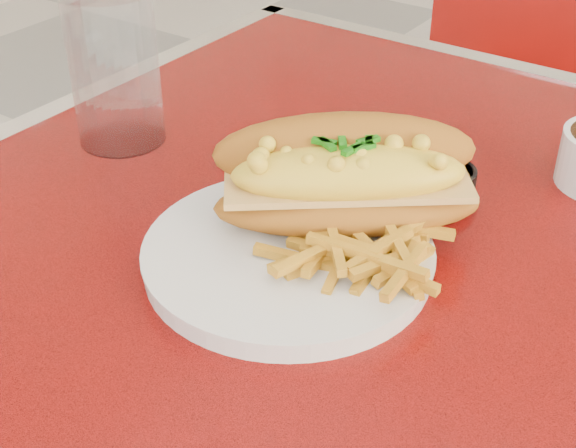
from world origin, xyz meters
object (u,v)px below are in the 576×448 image
Objects in this scene: diner_table at (556,436)px; water_tumbler at (115,69)px; dinner_plate at (288,255)px; sauce_cup_left at (445,181)px; fork at (364,260)px; mac_hoagie at (347,177)px.

diner_table is 7.92× the size of water_tumbler.
dinner_plate is 4.57× the size of sauce_cup_left.
fork is 2.05× the size of sauce_cup_left.
water_tumbler is at bearing 137.98° from mac_hoagie.
diner_table is 0.54m from water_tumbler.
sauce_cup_left reaches higher than diner_table.
fork is at bearing -82.10° from mac_hoagie.
water_tumbler reaches higher than dinner_plate.
fork reaches higher than diner_table.
mac_hoagie is at bearing 76.66° from dinner_plate.
diner_table is 18.51× the size of sauce_cup_left.
fork is 0.15m from sauce_cup_left.
mac_hoagie is (-0.20, -0.04, 0.22)m from diner_table.
dinner_plate is 1.27× the size of mac_hoagie.
fork is 0.88× the size of water_tumbler.
fork is (0.04, -0.04, -0.04)m from mac_hoagie.
mac_hoagie is 1.76× the size of fork.
dinner_plate is 0.08m from mac_hoagie.
water_tumbler is (-0.33, -0.09, 0.06)m from sauce_cup_left.
dinner_plate is 0.18m from sauce_cup_left.
sauce_cup_left is (0.04, 0.11, -0.04)m from mac_hoagie.
sauce_cup_left is at bearing 157.60° from diner_table.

